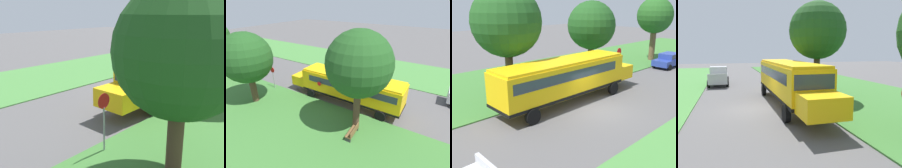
# 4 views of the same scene
# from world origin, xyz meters

# --- Properties ---
(ground_plane) EXTENTS (120.00, 120.00, 0.00)m
(ground_plane) POSITION_xyz_m (0.00, 0.00, 0.00)
(ground_plane) COLOR #565454
(grass_verge) EXTENTS (12.00, 80.00, 0.08)m
(grass_verge) POSITION_xyz_m (-10.00, 0.00, 0.04)
(grass_verge) COLOR #3D7533
(grass_verge) RESTS_ON ground
(grass_far_side) EXTENTS (10.00, 80.00, 0.07)m
(grass_far_side) POSITION_xyz_m (9.00, 0.00, 0.04)
(grass_far_side) COLOR #47843D
(grass_far_side) RESTS_ON ground
(school_bus) EXTENTS (2.84, 12.42, 3.16)m
(school_bus) POSITION_xyz_m (-2.69, -0.57, 1.92)
(school_bus) COLOR yellow
(school_bus) RESTS_ON ground
(car_blue_nearest) EXTENTS (2.02, 4.40, 1.56)m
(car_blue_nearest) POSITION_xyz_m (-2.80, 15.68, 0.88)
(car_blue_nearest) COLOR #283D93
(car_blue_nearest) RESTS_ON ground
(car_green_middle) EXTENTS (2.02, 4.40, 1.56)m
(car_green_middle) POSITION_xyz_m (-2.80, 22.24, 0.88)
(car_green_middle) COLOR #236038
(car_green_middle) RESTS_ON ground
(oak_tree_beside_bus) EXTENTS (4.91, 4.91, 8.14)m
(oak_tree_beside_bus) POSITION_xyz_m (-6.02, -3.10, 5.62)
(oak_tree_beside_bus) COLOR #4C3826
(oak_tree_beside_bus) RESTS_ON ground
(oak_tree_roadside_mid) EXTENTS (4.89, 4.89, 7.23)m
(oak_tree_roadside_mid) POSITION_xyz_m (-7.77, 7.75, 4.85)
(oak_tree_roadside_mid) COLOR #4C3826
(oak_tree_roadside_mid) RESTS_ON ground
(stop_sign) EXTENTS (0.08, 0.68, 2.74)m
(stop_sign) POSITION_xyz_m (-4.60, 8.50, 1.74)
(stop_sign) COLOR gray
(stop_sign) RESTS_ON ground
(park_bench) EXTENTS (1.63, 0.60, 0.92)m
(park_bench) POSITION_xyz_m (-7.02, -3.43, 0.47)
(park_bench) COLOR brown
(park_bench) RESTS_ON ground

